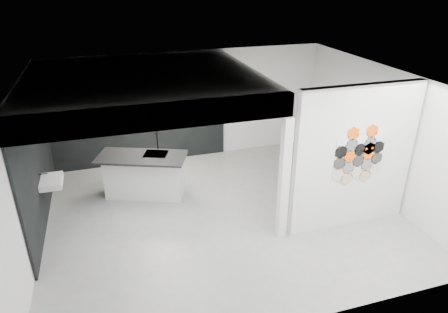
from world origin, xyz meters
TOP-DOWN VIEW (x-y plane):
  - floor at (0.00, 0.00)m, footprint 7.00×6.00m
  - partition_panel at (2.23, -1.00)m, footprint 2.45×0.15m
  - bay_clad_back at (-1.30, 2.97)m, footprint 4.40×0.04m
  - bay_clad_left at (-3.47, 1.00)m, footprint 0.04×4.00m
  - bulkhead at (-1.30, 1.00)m, footprint 4.40×4.00m
  - corner_column at (0.82, -1.00)m, footprint 0.16×0.16m
  - fascia_beam at (-1.30, -0.92)m, footprint 4.40×0.16m
  - wall_basin at (-3.24, 0.80)m, footprint 0.40×0.60m
  - display_shelf at (-1.20, 2.87)m, footprint 3.00×0.15m
  - kitchen_island at (-1.43, 1.24)m, footprint 2.04×1.46m
  - stockpot at (-2.01, 2.87)m, footprint 0.22×0.22m
  - kettle at (-0.05, 2.87)m, footprint 0.21×0.21m
  - glass_bowl at (0.15, 2.87)m, footprint 0.17×0.17m
  - glass_vase at (0.15, 2.87)m, footprint 0.11×0.11m
  - bottle_dark at (-1.29, 2.87)m, footprint 0.09×0.09m
  - utensil_cup at (-2.19, 2.87)m, footprint 0.10×0.10m
  - hex_tile_cluster at (2.26, -1.09)m, footprint 1.04×0.02m

SIDE VIEW (x-z plane):
  - floor at x=0.00m, z-range -0.01..0.00m
  - kitchen_island at x=-1.43m, z-range -0.24..1.26m
  - wall_basin at x=-3.24m, z-range 0.79..0.91m
  - bay_clad_back at x=-1.30m, z-range 0.00..2.35m
  - bay_clad_left at x=-3.47m, z-range 0.00..2.35m
  - corner_column at x=0.82m, z-range 0.00..2.35m
  - display_shelf at x=-1.20m, z-range 1.28..1.32m
  - utensil_cup at x=-2.19m, z-range 1.32..1.42m
  - glass_bowl at x=0.15m, z-range 1.32..1.43m
  - glass_vase at x=0.15m, z-range 1.32..1.46m
  - partition_panel at x=2.23m, z-range 0.00..2.80m
  - stockpot at x=-2.01m, z-range 1.32..1.49m
  - kettle at x=-0.05m, z-range 1.32..1.49m
  - bottle_dark at x=-1.29m, z-range 1.32..1.50m
  - hex_tile_cluster at x=2.26m, z-range 0.92..2.09m
  - bulkhead at x=-1.30m, z-range 2.35..2.75m
  - fascia_beam at x=-1.30m, z-range 2.35..2.75m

